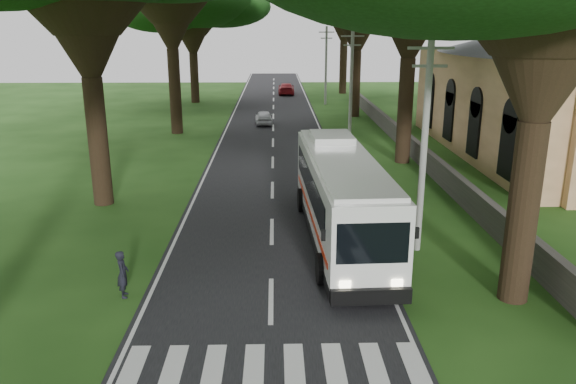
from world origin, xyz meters
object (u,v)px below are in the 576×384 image
at_px(church, 558,79).
at_px(pole_near, 424,141).
at_px(pole_mid, 351,84).
at_px(pole_far, 326,64).
at_px(pedestrian, 123,274).
at_px(distant_car_c, 286,89).
at_px(coach_bus, 341,195).
at_px(distant_car_a, 264,117).

bearing_deg(church, pole_near, -128.50).
xyz_separation_m(pole_mid, pole_far, (0.00, 20.00, 0.00)).
bearing_deg(church, pedestrian, -139.59).
bearing_deg(pole_near, pole_mid, 90.00).
bearing_deg(pole_mid, distant_car_c, 97.80).
bearing_deg(coach_bus, pedestrian, -149.71).
height_order(church, distant_car_c, church).
bearing_deg(coach_bus, distant_car_a, 95.09).
height_order(pole_mid, distant_car_a, pole_mid).
height_order(pole_near, pole_mid, same).
bearing_deg(pole_far, distant_car_a, -117.18).
relative_size(coach_bus, distant_car_c, 2.51).
height_order(church, pole_mid, church).
height_order(distant_car_c, pedestrian, pedestrian).
relative_size(church, pole_mid, 3.00).
bearing_deg(pole_mid, church, -19.81).
bearing_deg(pedestrian, coach_bus, -70.02).
xyz_separation_m(pole_mid, distant_car_c, (-3.96, 28.95, -3.48)).
height_order(church, pole_far, church).
height_order(pole_far, distant_car_c, pole_far).
xyz_separation_m(distant_car_c, pedestrian, (-6.13, -52.52, 0.06)).
relative_size(church, distant_car_c, 5.16).
bearing_deg(distant_car_c, coach_bus, 92.50).
height_order(church, coach_bus, church).
xyz_separation_m(pole_mid, pedestrian, (-10.09, -23.57, -3.42)).
xyz_separation_m(pole_near, distant_car_a, (-6.30, 27.73, -3.56)).
height_order(pole_near, distant_car_a, pole_near).
xyz_separation_m(pole_near, pole_far, (0.00, 40.00, 0.00)).
xyz_separation_m(church, distant_car_a, (-18.66, 12.18, -4.29)).
height_order(pole_mid, coach_bus, pole_mid).
xyz_separation_m(church, pedestrian, (-22.45, -19.12, -4.15)).
relative_size(pole_near, distant_car_a, 2.32).
xyz_separation_m(pole_near, pedestrian, (-10.09, -3.57, -3.42)).
relative_size(church, pole_far, 3.00).
bearing_deg(distant_car_c, pole_far, 115.01).
distance_m(pole_near, coach_bus, 3.82).
relative_size(pole_mid, distant_car_a, 2.32).
bearing_deg(pedestrian, distant_car_c, -19.36).
bearing_deg(church, distant_car_c, 116.05).
xyz_separation_m(pole_far, pedestrian, (-10.09, -43.57, -3.42)).
bearing_deg(distant_car_a, pole_near, 99.26).
height_order(church, pole_near, church).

